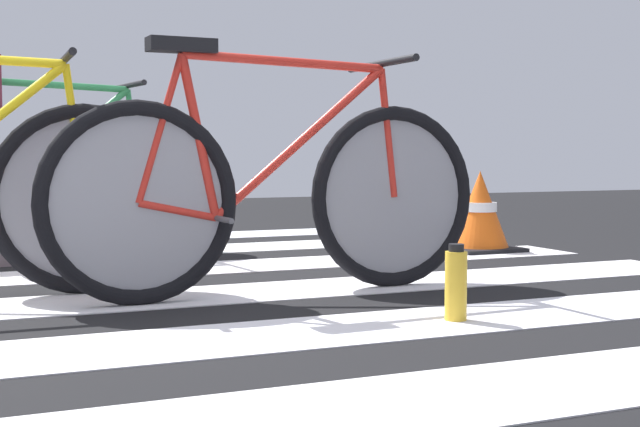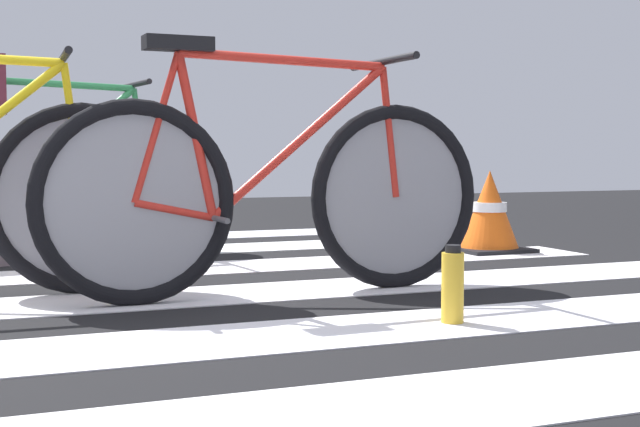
{
  "view_description": "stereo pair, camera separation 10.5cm",
  "coord_description": "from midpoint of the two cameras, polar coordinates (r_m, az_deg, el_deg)",
  "views": [
    {
      "loc": [
        -0.41,
        -2.9,
        0.55
      ],
      "look_at": [
        0.94,
        0.21,
        0.32
      ],
      "focal_mm": 49.66,
      "sensor_mm": 36.0,
      "label": 1
    },
    {
      "loc": [
        -0.3,
        -2.9,
        0.55
      ],
      "look_at": [
        0.94,
        0.21,
        0.32
      ],
      "focal_mm": 49.66,
      "sensor_mm": 36.0,
      "label": 2
    }
  ],
  "objects": [
    {
      "name": "traffic_cone",
      "position": [
        4.84,
        11.39,
        0.02
      ],
      "size": [
        0.38,
        0.38,
        0.44
      ],
      "color": "black",
      "rests_on": "ground"
    },
    {
      "name": "ground",
      "position": [
        2.97,
        -14.59,
        -6.66
      ],
      "size": [
        18.0,
        14.0,
        0.02
      ],
      "color": "black"
    },
    {
      "name": "bicycle_1_of_3",
      "position": [
        3.26,
        -2.23,
        1.4
      ],
      "size": [
        1.74,
        0.52,
        0.93
      ],
      "rotation": [
        0.0,
        0.0,
        0.04
      ],
      "color": "black",
      "rests_on": "ground"
    },
    {
      "name": "crosswalk_markings",
      "position": [
        3.22,
        -15.46,
        -5.63
      ],
      "size": [
        5.48,
        5.02,
        0.0
      ],
      "color": "silver",
      "rests_on": "ground"
    },
    {
      "name": "water_bottle",
      "position": [
        2.8,
        9.47,
        -4.59
      ],
      "size": [
        0.07,
        0.07,
        0.25
      ],
      "color": "gold",
      "rests_on": "ground"
    },
    {
      "name": "bicycle_3_of_3",
      "position": [
        4.58,
        -16.62,
        1.98
      ],
      "size": [
        1.73,
        0.52,
        0.93
      ],
      "rotation": [
        0.0,
        0.0,
        0.12
      ],
      "color": "black",
      "rests_on": "ground"
    }
  ]
}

